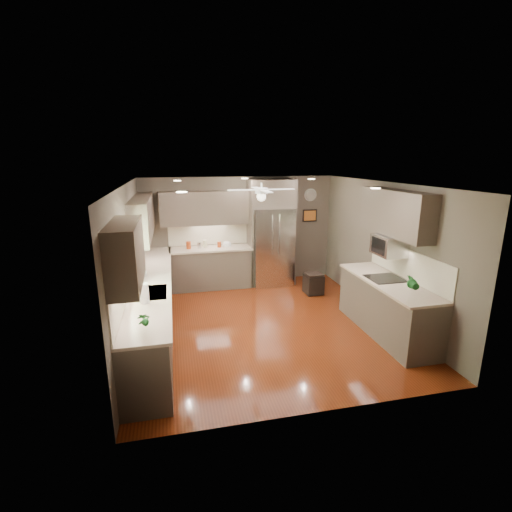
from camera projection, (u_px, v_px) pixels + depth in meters
name	position (u px, v px, depth m)	size (l,w,h in m)	color
floor	(265.00, 323.00, 6.73)	(5.00, 5.00, 0.00)	#531D0B
ceiling	(266.00, 184.00, 6.09)	(5.00, 5.00, 0.00)	white
wall_back	(239.00, 230.00, 8.77)	(4.50, 4.50, 0.00)	brown
wall_front	(321.00, 314.00, 4.06)	(4.50, 4.50, 0.00)	brown
wall_left	(129.00, 265.00, 5.93)	(5.00, 5.00, 0.00)	brown
wall_right	(382.00, 250.00, 6.90)	(5.00, 5.00, 0.00)	brown
canister_a	(189.00, 245.00, 8.28)	(0.11, 0.11, 0.17)	#9B3410
canister_b	(199.00, 245.00, 8.34)	(0.09, 0.09, 0.14)	silver
canister_c	(205.00, 244.00, 8.41)	(0.10, 0.10, 0.16)	beige
canister_d	(219.00, 245.00, 8.45)	(0.09, 0.09, 0.13)	#9B3410
soap_bottle	(143.00, 274.00, 6.15)	(0.09, 0.09, 0.21)	white
potted_plant_left	(143.00, 320.00, 4.33)	(0.15, 0.10, 0.28)	#18561D
potted_plant_right	(413.00, 283.00, 5.50)	(0.19, 0.15, 0.34)	#18561D
bowl	(227.00, 246.00, 8.50)	(0.20, 0.20, 0.05)	beige
left_run	(152.00, 305.00, 6.33)	(0.65, 4.70, 1.45)	#4B3E36
back_run	(211.00, 267.00, 8.53)	(1.85, 0.65, 1.45)	#4B3E36
uppers	(217.00, 217.00, 6.76)	(4.50, 4.70, 0.95)	#4B3E36
window	(126.00, 255.00, 5.39)	(0.05, 1.12, 0.92)	#BFF2B2
sink	(150.00, 294.00, 5.61)	(0.50, 0.70, 0.32)	silver
refrigerator	(272.00, 235.00, 8.61)	(1.06, 0.75, 2.45)	silver
right_run	(387.00, 306.00, 6.27)	(0.70, 2.20, 1.45)	#4B3E36
microwave	(389.00, 245.00, 6.27)	(0.43, 0.55, 0.34)	silver
ceiling_fan	(261.00, 192.00, 6.42)	(1.18, 1.18, 0.32)	white
recessed_lights	(258.00, 183.00, 6.46)	(2.84, 3.14, 0.01)	white
wall_clock	(310.00, 195.00, 8.93)	(0.30, 0.03, 0.30)	white
framed_print	(310.00, 216.00, 9.05)	(0.36, 0.03, 0.30)	black
stool	(313.00, 284.00, 8.14)	(0.38, 0.38, 0.46)	black
paper_towel	(144.00, 294.00, 5.16)	(0.13, 0.13, 0.32)	white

